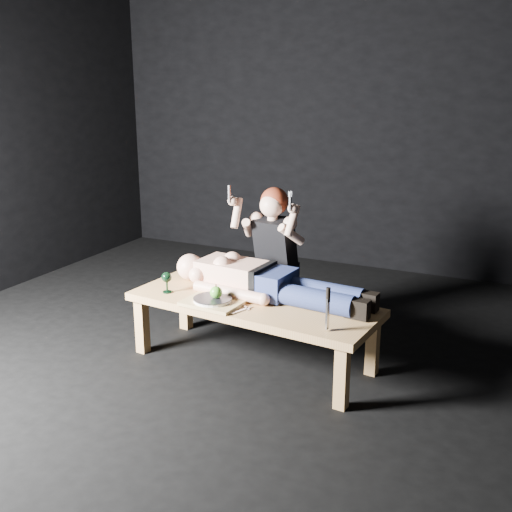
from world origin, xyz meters
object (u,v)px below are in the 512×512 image
serving_tray (213,303)px  goblet (167,282)px  table (253,332)px  kneeling_woman (280,257)px  lying_man (270,279)px  carving_knife (328,309)px

serving_tray → goblet: size_ratio=2.56×
table → goblet: 0.69m
kneeling_woman → goblet: kneeling_woman is taller
kneeling_woman → serving_tray: size_ratio=3.04×
kneeling_woman → lying_man: bearing=-66.9°
lying_man → carving_knife: (0.55, -0.40, 0.01)m
kneeling_woman → goblet: bearing=-117.8°
goblet → carving_knife: bearing=-7.4°
kneeling_woman → serving_tray: 0.84m
lying_man → kneeling_woman: kneeling_woman is taller
lying_man → carving_knife: 0.68m
kneeling_woman → carving_knife: size_ratio=4.31×
lying_man → goblet: size_ratio=10.74×
carving_knife → lying_man: bearing=149.3°
goblet → carving_knife: size_ratio=0.55×
lying_man → goblet: 0.72m
lying_man → goblet: bearing=-154.7°
kneeling_woman → serving_tray: (-0.13, -0.82, -0.12)m
table → serving_tray: 0.36m
table → lying_man: (0.06, 0.14, 0.35)m
lying_man → goblet: lying_man is taller
table → carving_knife: carving_knife is taller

